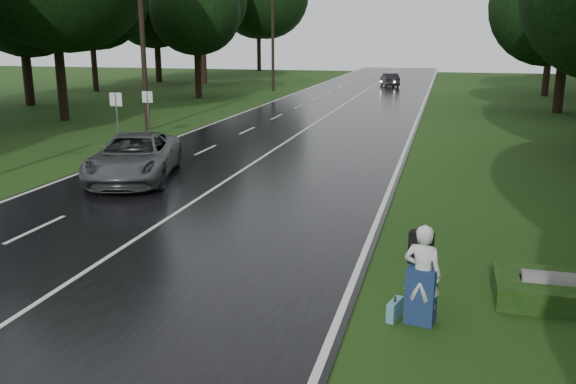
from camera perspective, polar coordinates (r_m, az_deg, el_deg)
ground at (r=14.43m, az=-17.83°, el=-6.83°), size 160.00×160.00×0.00m
road at (r=32.52m, az=1.17°, el=5.58°), size 12.00×140.00×0.04m
lane_center at (r=32.52m, az=1.17°, el=5.62°), size 0.12×140.00×0.01m
grey_car at (r=22.44m, az=-14.33°, el=3.22°), size 4.23×6.38×1.63m
far_car at (r=63.71m, az=9.58°, el=10.40°), size 2.42×4.27×1.33m
hitchhiker at (r=11.22m, az=12.52°, el=-7.90°), size 0.76×0.71×1.87m
suitcase at (r=11.53m, az=10.03°, el=-10.87°), size 0.28×0.53×0.36m
culvert at (r=13.19m, az=23.61°, el=-9.43°), size 1.22×0.61×0.61m
utility_pole_mid at (r=34.63m, az=-13.09°, el=5.72°), size 1.80×0.28×9.29m
utility_pole_far at (r=58.10m, az=-1.41°, el=9.52°), size 1.80×0.28×10.30m
road_sign_a at (r=29.37m, az=-15.64°, el=4.03°), size 0.61×0.10×2.56m
road_sign_b at (r=32.01m, az=-12.92°, el=5.03°), size 0.57×0.10×2.36m
tree_left_d at (r=40.11m, az=-20.30°, el=6.36°), size 10.33×10.33×16.14m
tree_left_e at (r=51.79m, az=-8.41°, el=8.75°), size 8.37×8.37×13.08m
tree_left_f at (r=66.62m, az=-7.87°, el=10.03°), size 10.22×10.22×15.97m
tree_right_e at (r=45.21m, az=24.04°, el=6.84°), size 7.80×7.80×12.18m
tree_right_f at (r=57.79m, az=23.04°, el=8.35°), size 10.46×10.46×16.35m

